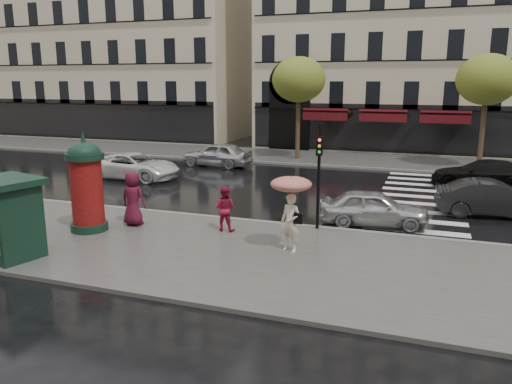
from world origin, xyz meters
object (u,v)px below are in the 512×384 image
at_px(man_burgundy, 133,198).
at_px(car_black, 482,174).
at_px(woman_red, 225,208).
at_px(traffic_light, 319,166).
at_px(morris_column, 86,183).
at_px(car_silver, 374,208).
at_px(car_far_silver, 217,154).
at_px(car_darkgrey, 493,199).
at_px(newsstand, 7,217).
at_px(car_white, 134,166).
at_px(woman_umbrella, 291,201).

relative_size(man_burgundy, car_black, 0.41).
xyz_separation_m(woman_red, traffic_light, (2.95, 1.22, 1.43)).
height_order(man_burgundy, morris_column, morris_column).
xyz_separation_m(woman_red, car_silver, (4.67, 2.69, -0.23)).
xyz_separation_m(woman_red, man_burgundy, (-3.30, -0.48, 0.19)).
xyz_separation_m(car_silver, car_far_silver, (-10.51, 9.82, 0.08)).
height_order(woman_red, traffic_light, traffic_light).
bearing_deg(man_burgundy, car_black, -133.09).
distance_m(traffic_light, car_darkgrey, 7.53).
height_order(newsstand, car_darkgrey, newsstand).
bearing_deg(car_silver, car_black, -34.15).
relative_size(car_white, car_black, 1.06).
relative_size(traffic_light, car_white, 0.73).
relative_size(newsstand, car_far_silver, 0.54).
distance_m(morris_column, car_silver, 10.05).
bearing_deg(car_darkgrey, traffic_light, 119.76).
bearing_deg(car_white, car_black, -76.51).
bearing_deg(traffic_light, woman_umbrella, -95.97).
bearing_deg(car_silver, car_white, 62.65).
height_order(woman_umbrella, car_silver, woman_umbrella).
bearing_deg(newsstand, car_far_silver, 93.38).
height_order(traffic_light, car_far_silver, traffic_light).
xyz_separation_m(woman_umbrella, newsstand, (-7.52, -3.22, -0.35)).
height_order(car_silver, car_black, car_black).
relative_size(man_burgundy, car_far_silver, 0.45).
distance_m(woman_umbrella, car_silver, 4.56).
height_order(woman_umbrella, car_darkgrey, woman_umbrella).
bearing_deg(woman_umbrella, car_silver, 63.47).
xyz_separation_m(car_silver, car_darkgrey, (4.19, 2.88, 0.04)).
xyz_separation_m(woman_umbrella, car_silver, (1.99, 3.98, -1.01)).
relative_size(morris_column, car_darkgrey, 0.81).
bearing_deg(car_white, morris_column, -154.78).
height_order(man_burgundy, car_far_silver, man_burgundy).
height_order(newsstand, car_white, newsstand).
bearing_deg(woman_umbrella, car_white, 142.00).
distance_m(woman_umbrella, morris_column, 7.08).
relative_size(traffic_light, car_black, 0.77).
bearing_deg(woman_umbrella, car_black, 63.50).
relative_size(man_burgundy, car_darkgrey, 0.46).
bearing_deg(woman_red, car_black, -127.76).
height_order(traffic_light, car_darkgrey, traffic_light).
bearing_deg(woman_red, newsstand, 43.77).
distance_m(woman_umbrella, traffic_light, 2.61).
height_order(car_darkgrey, car_far_silver, car_far_silver).
xyz_separation_m(man_burgundy, car_black, (12.20, 11.67, -0.40)).
bearing_deg(car_black, morris_column, -44.54).
bearing_deg(traffic_light, car_far_silver, 127.89).
xyz_separation_m(morris_column, car_black, (13.30, 12.72, -1.08)).
xyz_separation_m(morris_column, newsstand, (-0.45, -2.98, -0.44)).
bearing_deg(newsstand, car_white, 106.67).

